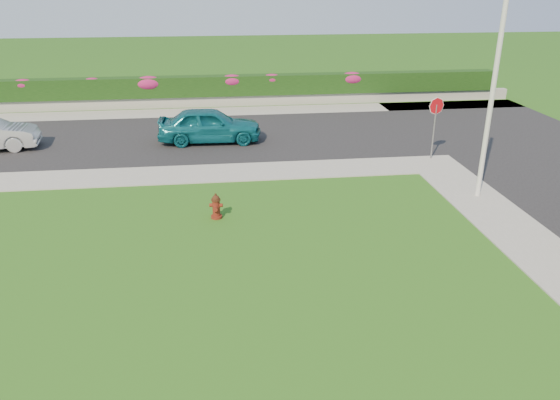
{
  "coord_description": "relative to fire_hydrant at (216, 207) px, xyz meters",
  "views": [
    {
      "loc": [
        -1.57,
        -10.53,
        6.92
      ],
      "look_at": [
        0.23,
        3.94,
        0.9
      ],
      "focal_mm": 35.0,
      "sensor_mm": 36.0,
      "label": 1
    }
  ],
  "objects": [
    {
      "name": "street_far",
      "position": [
        -3.38,
        9.09,
        -0.36
      ],
      "size": [
        26.0,
        8.0,
        0.04
      ],
      "primitive_type": "cube",
      "color": "black",
      "rests_on": "ground"
    },
    {
      "name": "fire_hydrant",
      "position": [
        0.0,
        0.0,
        0.0
      ],
      "size": [
        0.41,
        0.39,
        0.8
      ],
      "rotation": [
        0.0,
        0.0,
        -0.15
      ],
      "color": "#4D0E0C",
      "rests_on": "ground"
    },
    {
      "name": "curb_corner",
      "position": [
        8.62,
        4.09,
        -0.36
      ],
      "size": [
        2.0,
        2.0,
        0.04
      ],
      "primitive_type": "cube",
      "color": "gray",
      "rests_on": "ground"
    },
    {
      "name": "flower_clump_d",
      "position": [
        1.17,
        15.59,
        1.05
      ],
      "size": [
        1.34,
        0.86,
        0.67
      ],
      "primitive_type": "ellipsoid",
      "color": "#AE1D62",
      "rests_on": "hedge"
    },
    {
      "name": "sidewalk_beyond",
      "position": [
        0.62,
        14.09,
        -0.36
      ],
      "size": [
        34.0,
        2.0,
        0.04
      ],
      "primitive_type": "cube",
      "color": "gray",
      "rests_on": "ground"
    },
    {
      "name": "flower_clump_c",
      "position": [
        -3.43,
        15.59,
        1.01
      ],
      "size": [
        1.56,
        1.0,
        0.78
      ],
      "primitive_type": "ellipsoid",
      "color": "#AE1D62",
      "rests_on": "hedge"
    },
    {
      "name": "flower_clump_f",
      "position": [
        8.08,
        15.59,
        1.03
      ],
      "size": [
        1.44,
        0.93,
        0.72
      ],
      "primitive_type": "ellipsoid",
      "color": "#AE1D62",
      "rests_on": "hedge"
    },
    {
      "name": "utility_pole",
      "position": [
        8.78,
        0.71,
        2.99
      ],
      "size": [
        0.16,
        0.16,
        6.73
      ],
      "primitive_type": "cylinder",
      "color": "silver",
      "rests_on": "ground"
    },
    {
      "name": "retaining_wall",
      "position": [
        0.62,
        15.59,
        -0.08
      ],
      "size": [
        34.0,
        0.4,
        0.6
      ],
      "primitive_type": "cube",
      "color": "gray",
      "rests_on": "ground"
    },
    {
      "name": "flower_clump_e",
      "position": [
        3.43,
        15.59,
        1.09
      ],
      "size": [
        1.15,
        0.74,
        0.58
      ],
      "primitive_type": "ellipsoid",
      "color": "#AE1D62",
      "rests_on": "hedge"
    },
    {
      "name": "flower_clump_a",
      "position": [
        -10.07,
        15.59,
        1.09
      ],
      "size": [
        1.17,
        0.75,
        0.58
      ],
      "primitive_type": "ellipsoid",
      "color": "#AE1D62",
      "rests_on": "hedge"
    },
    {
      "name": "ground",
      "position": [
        1.62,
        -4.91,
        -0.38
      ],
      "size": [
        120.0,
        120.0,
        0.0
      ],
      "primitive_type": "plane",
      "color": "black",
      "rests_on": "ground"
    },
    {
      "name": "flower_clump_b",
      "position": [
        -6.45,
        15.59,
        1.11
      ],
      "size": [
        1.05,
        0.67,
        0.52
      ],
      "primitive_type": "ellipsoid",
      "color": "#AE1D62",
      "rests_on": "hedge"
    },
    {
      "name": "hedge",
      "position": [
        0.62,
        15.69,
        0.77
      ],
      "size": [
        32.0,
        0.9,
        1.1
      ],
      "primitive_type": "cube",
      "color": "black",
      "rests_on": "retaining_wall"
    },
    {
      "name": "stop_sign",
      "position": [
        8.74,
        4.77,
        1.5
      ],
      "size": [
        0.67,
        0.19,
        2.53
      ],
      "rotation": [
        0.0,
        0.0,
        -0.14
      ],
      "color": "slate",
      "rests_on": "ground"
    },
    {
      "name": "sedan_teal",
      "position": [
        -0.14,
        8.27,
        0.43
      ],
      "size": [
        4.55,
        1.93,
        1.53
      ],
      "primitive_type": "imported",
      "rotation": [
        0.0,
        0.0,
        1.54
      ],
      "color": "#0E5B6A",
      "rests_on": "street_far"
    },
    {
      "name": "sidewalk_far",
      "position": [
        -4.38,
        4.09,
        -0.36
      ],
      "size": [
        24.0,
        2.0,
        0.04
      ],
      "primitive_type": "cube",
      "color": "gray",
      "rests_on": "ground"
    }
  ]
}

